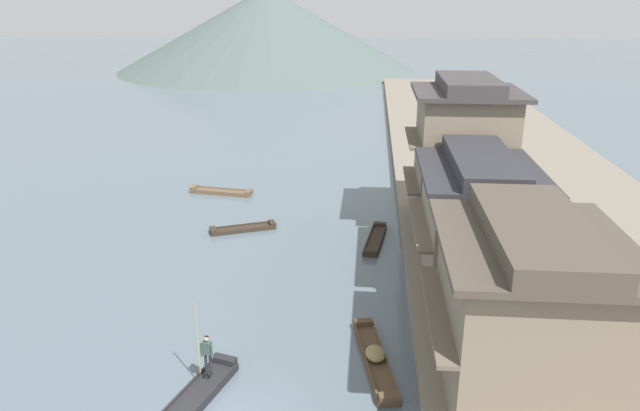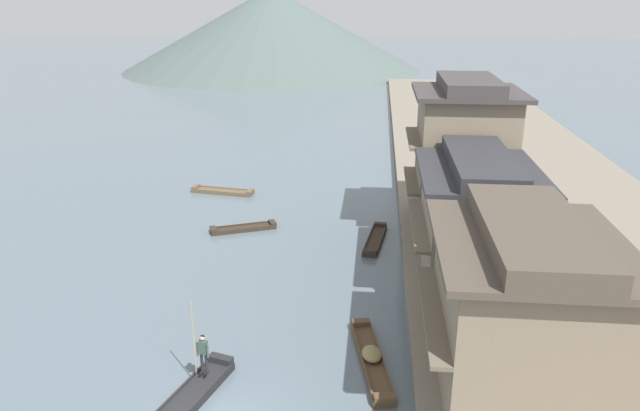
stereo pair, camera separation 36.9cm
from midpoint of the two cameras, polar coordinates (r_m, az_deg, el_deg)
riverbank_right at (r=48.91m, az=18.14°, el=2.52°), size 18.00×110.00×0.70m
boat_foreground_poled at (r=22.77m, az=-12.23°, el=-17.84°), size 2.47×5.26×0.54m
boatman_person at (r=22.86m, az=-10.72°, el=-13.37°), size 0.57×0.30×3.04m
boat_moored_nearest at (r=37.33m, az=-7.06°, el=-2.18°), size 4.07×2.38×0.38m
boat_moored_second at (r=44.53m, az=-9.06°, el=1.34°), size 4.75×1.73×0.39m
boat_moored_third at (r=35.47m, az=5.59°, el=-3.30°), size 1.47×4.70×0.41m
boat_moored_far at (r=24.45m, az=5.41°, el=-14.42°), size 1.91×5.55×0.67m
house_waterfront_nearest at (r=22.07m, az=19.35°, el=-9.02°), size 6.64×7.87×6.14m
house_waterfront_second at (r=29.66m, az=15.01°, el=-1.16°), size 5.89×8.07×6.14m
house_waterfront_tall at (r=36.08m, az=13.84°, el=4.79°), size 6.35×6.55×8.74m
hill_far_west at (r=120.01m, az=-4.57°, el=16.48°), size 57.12×57.12×15.21m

